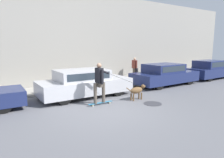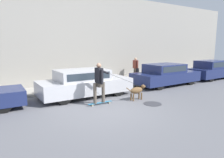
% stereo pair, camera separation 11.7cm
% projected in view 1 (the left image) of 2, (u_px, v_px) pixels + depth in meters
% --- Properties ---
extents(ground_plane, '(36.00, 36.00, 0.00)m').
position_uv_depth(ground_plane, '(105.00, 111.00, 7.63)').
color(ground_plane, slate).
extents(back_wall, '(32.00, 0.30, 5.82)m').
position_uv_depth(back_wall, '(57.00, 38.00, 11.97)').
color(back_wall, '#9E998E').
rests_on(back_wall, ground_plane).
extents(sidewalk_curb, '(30.00, 1.99, 0.12)m').
position_uv_depth(sidewalk_curb, '(65.00, 88.00, 11.47)').
color(sidewalk_curb, '#A39E93').
rests_on(sidewalk_curb, ground_plane).
extents(parked_car_1, '(4.51, 1.95, 1.33)m').
position_uv_depth(parked_car_1, '(84.00, 83.00, 9.71)').
color(parked_car_1, black).
rests_on(parked_car_1, ground_plane).
extents(parked_car_2, '(4.59, 2.00, 1.34)m').
position_uv_depth(parked_car_2, '(165.00, 75.00, 12.61)').
color(parked_car_2, black).
rests_on(parked_car_2, ground_plane).
extents(parked_car_3, '(4.26, 1.81, 1.38)m').
position_uv_depth(parked_car_3, '(210.00, 70.00, 15.16)').
color(parked_car_3, black).
rests_on(parked_car_3, ground_plane).
extents(dog, '(1.13, 0.34, 0.68)m').
position_uv_depth(dog, '(137.00, 90.00, 9.13)').
color(dog, brown).
rests_on(dog, ground_plane).
extents(skateboarder, '(2.72, 0.58, 1.76)m').
position_uv_depth(skateboarder, '(100.00, 81.00, 8.26)').
color(skateboarder, beige).
rests_on(skateboarder, ground_plane).
extents(pedestrian_with_bag, '(0.24, 0.68, 1.53)m').
position_uv_depth(pedestrian_with_bag, '(135.00, 67.00, 14.20)').
color(pedestrian_with_bag, brown).
rests_on(pedestrian_with_bag, sidewalk_curb).
extents(manhole_cover, '(0.77, 0.77, 0.01)m').
position_uv_depth(manhole_cover, '(153.00, 104.00, 8.55)').
color(manhole_cover, '#38383D').
rests_on(manhole_cover, ground_plane).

